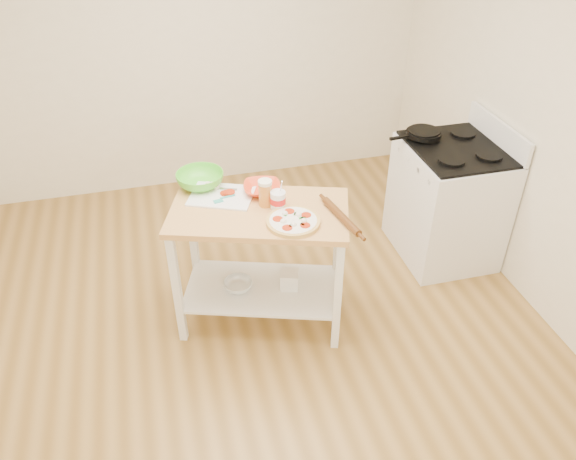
{
  "coord_description": "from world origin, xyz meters",
  "views": [
    {
      "loc": [
        -0.49,
        -2.68,
        2.82
      ],
      "look_at": [
        0.25,
        0.13,
        0.76
      ],
      "focal_mm": 35.0,
      "sensor_mm": 36.0,
      "label": 1
    }
  ],
  "objects_px": {
    "pizza": "(293,221)",
    "spatula": "(223,199)",
    "beer_pint": "(265,193)",
    "orange_bowl": "(262,189)",
    "knife": "(211,188)",
    "green_bowl": "(200,180)",
    "skillet": "(423,133)",
    "gas_stove": "(447,201)",
    "cutting_board": "(221,195)",
    "yogurt_tub": "(278,200)",
    "rolling_pin": "(341,217)",
    "shelf_bin": "(289,279)",
    "prep_island": "(260,242)",
    "shelf_glass_bowl": "(238,285)"
  },
  "relations": [
    {
      "from": "orange_bowl",
      "to": "beer_pint",
      "type": "xyz_separation_m",
      "value": [
        -0.01,
        -0.15,
        0.06
      ]
    },
    {
      "from": "cutting_board",
      "to": "orange_bowl",
      "type": "relative_size",
      "value": 2.02
    },
    {
      "from": "cutting_board",
      "to": "knife",
      "type": "distance_m",
      "value": 0.1
    },
    {
      "from": "pizza",
      "to": "yogurt_tub",
      "type": "distance_m",
      "value": 0.2
    },
    {
      "from": "skillet",
      "to": "knife",
      "type": "height_order",
      "value": "skillet"
    },
    {
      "from": "pizza",
      "to": "spatula",
      "type": "relative_size",
      "value": 2.21
    },
    {
      "from": "knife",
      "to": "yogurt_tub",
      "type": "height_order",
      "value": "yogurt_tub"
    },
    {
      "from": "green_bowl",
      "to": "shelf_glass_bowl",
      "type": "bearing_deg",
      "value": -66.5
    },
    {
      "from": "beer_pint",
      "to": "rolling_pin",
      "type": "relative_size",
      "value": 0.43
    },
    {
      "from": "yogurt_tub",
      "to": "shelf_bin",
      "type": "xyz_separation_m",
      "value": [
        0.07,
        -0.03,
        -0.64
      ]
    },
    {
      "from": "beer_pint",
      "to": "cutting_board",
      "type": "bearing_deg",
      "value": 145.31
    },
    {
      "from": "gas_stove",
      "to": "knife",
      "type": "bearing_deg",
      "value": -177.04
    },
    {
      "from": "prep_island",
      "to": "skillet",
      "type": "height_order",
      "value": "skillet"
    },
    {
      "from": "pizza",
      "to": "green_bowl",
      "type": "height_order",
      "value": "green_bowl"
    },
    {
      "from": "pizza",
      "to": "shelf_glass_bowl",
      "type": "relative_size",
      "value": 1.63
    },
    {
      "from": "beer_pint",
      "to": "knife",
      "type": "bearing_deg",
      "value": 139.8
    },
    {
      "from": "spatula",
      "to": "prep_island",
      "type": "bearing_deg",
      "value": -48.33
    },
    {
      "from": "spatula",
      "to": "shelf_glass_bowl",
      "type": "xyz_separation_m",
      "value": [
        0.04,
        -0.13,
        -0.62
      ]
    },
    {
      "from": "skillet",
      "to": "shelf_bin",
      "type": "height_order",
      "value": "skillet"
    },
    {
      "from": "skillet",
      "to": "pizza",
      "type": "bearing_deg",
      "value": -152.58
    },
    {
      "from": "gas_stove",
      "to": "yogurt_tub",
      "type": "bearing_deg",
      "value": -164.39
    },
    {
      "from": "prep_island",
      "to": "beer_pint",
      "type": "relative_size",
      "value": 7.1
    },
    {
      "from": "knife",
      "to": "spatula",
      "type": "bearing_deg",
      "value": -46.38
    },
    {
      "from": "gas_stove",
      "to": "cutting_board",
      "type": "distance_m",
      "value": 1.84
    },
    {
      "from": "green_bowl",
      "to": "yogurt_tub",
      "type": "relative_size",
      "value": 1.52
    },
    {
      "from": "yogurt_tub",
      "to": "knife",
      "type": "bearing_deg",
      "value": 140.19
    },
    {
      "from": "gas_stove",
      "to": "prep_island",
      "type": "bearing_deg",
      "value": -165.8
    },
    {
      "from": "prep_island",
      "to": "skillet",
      "type": "relative_size",
      "value": 2.98
    },
    {
      "from": "green_bowl",
      "to": "shelf_bin",
      "type": "relative_size",
      "value": 2.58
    },
    {
      "from": "pizza",
      "to": "beer_pint",
      "type": "height_order",
      "value": "beer_pint"
    },
    {
      "from": "green_bowl",
      "to": "rolling_pin",
      "type": "distance_m",
      "value": 0.99
    },
    {
      "from": "spatula",
      "to": "beer_pint",
      "type": "relative_size",
      "value": 0.84
    },
    {
      "from": "cutting_board",
      "to": "shelf_glass_bowl",
      "type": "xyz_separation_m",
      "value": [
        0.04,
        -0.19,
        -0.62
      ]
    },
    {
      "from": "pizza",
      "to": "rolling_pin",
      "type": "bearing_deg",
      "value": -7.29
    },
    {
      "from": "pizza",
      "to": "orange_bowl",
      "type": "bearing_deg",
      "value": 104.43
    },
    {
      "from": "cutting_board",
      "to": "beer_pint",
      "type": "distance_m",
      "value": 0.32
    },
    {
      "from": "spatula",
      "to": "cutting_board",
      "type": "bearing_deg",
      "value": 83.01
    },
    {
      "from": "cutting_board",
      "to": "shelf_glass_bowl",
      "type": "bearing_deg",
      "value": -54.13
    },
    {
      "from": "gas_stove",
      "to": "shelf_bin",
      "type": "bearing_deg",
      "value": -162.66
    },
    {
      "from": "cutting_board",
      "to": "yogurt_tub",
      "type": "xyz_separation_m",
      "value": [
        0.32,
        -0.23,
        0.05
      ]
    },
    {
      "from": "shelf_glass_bowl",
      "to": "shelf_bin",
      "type": "height_order",
      "value": "shelf_bin"
    },
    {
      "from": "spatula",
      "to": "orange_bowl",
      "type": "xyz_separation_m",
      "value": [
        0.26,
        0.04,
        0.01
      ]
    },
    {
      "from": "yogurt_tub",
      "to": "shelf_bin",
      "type": "height_order",
      "value": "yogurt_tub"
    },
    {
      "from": "spatula",
      "to": "knife",
      "type": "height_order",
      "value": "knife"
    },
    {
      "from": "knife",
      "to": "beer_pint",
      "type": "height_order",
      "value": "beer_pint"
    },
    {
      "from": "pizza",
      "to": "green_bowl",
      "type": "xyz_separation_m",
      "value": [
        -0.48,
        0.58,
        0.03
      ]
    },
    {
      "from": "orange_bowl",
      "to": "shelf_bin",
      "type": "relative_size",
      "value": 1.98
    },
    {
      "from": "green_bowl",
      "to": "skillet",
      "type": "bearing_deg",
      "value": 7.22
    },
    {
      "from": "cutting_board",
      "to": "knife",
      "type": "xyz_separation_m",
      "value": [
        -0.06,
        0.09,
        0.01
      ]
    },
    {
      "from": "knife",
      "to": "green_bowl",
      "type": "xyz_separation_m",
      "value": [
        -0.06,
        0.08,
        0.03
      ]
    }
  ]
}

